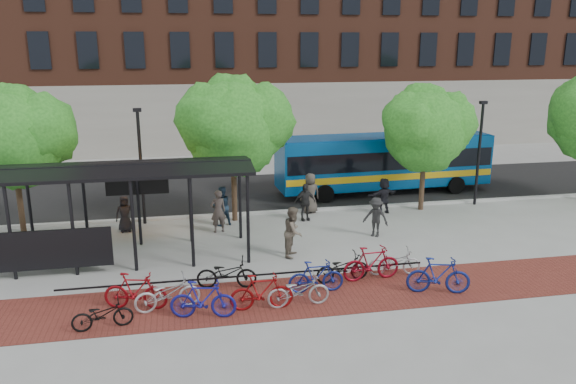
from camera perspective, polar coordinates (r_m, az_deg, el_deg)
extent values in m
plane|color=#9E9E99|center=(23.04, 2.88, -4.90)|extent=(160.00, 160.00, 0.00)
cube|color=black|center=(30.51, -0.67, 0.13)|extent=(160.00, 8.00, 0.01)
cube|color=#B7B7B2|center=(26.72, 0.85, -1.92)|extent=(160.00, 0.25, 0.12)
cube|color=maroon|center=(18.13, 0.43, -10.60)|extent=(24.00, 3.00, 0.01)
cube|color=black|center=(18.75, -4.07, -9.74)|extent=(12.00, 0.05, 0.95)
cube|color=brown|center=(49.48, 7.38, 17.39)|extent=(55.00, 14.00, 20.00)
cylinder|color=black|center=(20.96, -26.40, -3.78)|extent=(0.12, 0.12, 3.30)
cylinder|color=black|center=(23.46, -24.73, -1.70)|extent=(0.12, 0.12, 3.30)
cylinder|color=black|center=(20.50, -21.01, -3.60)|extent=(0.12, 0.12, 3.30)
cylinder|color=black|center=(23.05, -19.91, -1.49)|extent=(0.12, 0.12, 3.30)
cylinder|color=black|center=(20.23, -15.42, -3.37)|extent=(0.12, 0.12, 3.30)
cylinder|color=black|center=(22.80, -14.95, -1.26)|extent=(0.12, 0.12, 3.30)
cylinder|color=black|center=(20.15, -9.75, -3.10)|extent=(0.12, 0.12, 3.30)
cylinder|color=black|center=(22.74, -9.92, -1.02)|extent=(0.12, 0.12, 3.30)
cylinder|color=black|center=(20.27, -4.09, -2.81)|extent=(0.12, 0.12, 3.30)
cylinder|color=black|center=(22.84, -4.90, -0.77)|extent=(0.12, 0.12, 3.30)
cube|color=black|center=(20.87, -23.57, -5.43)|extent=(4.50, 0.08, 1.40)
cube|color=black|center=(20.50, -18.43, 1.87)|extent=(10.60, 1.65, 0.29)
cube|color=black|center=(21.85, -17.99, 2.68)|extent=(10.60, 1.65, 0.29)
cube|color=black|center=(22.61, -17.70, 2.06)|extent=(9.00, 0.10, 0.40)
cube|color=black|center=(22.71, -15.06, 0.63)|extent=(2.40, 0.12, 0.70)
cube|color=#FF7200|center=(22.79, -15.05, 0.67)|extent=(2.20, 0.02, 0.55)
cylinder|color=#382619|center=(26.11, -25.53, -1.25)|extent=(0.24, 0.24, 2.38)
sphere|color=#22671B|center=(25.55, -26.23, 4.78)|extent=(4.00, 4.00, 4.00)
sphere|color=#22671B|center=(25.45, -24.02, 5.68)|extent=(3.20, 3.20, 3.20)
sphere|color=#22671B|center=(25.79, -26.00, 6.69)|extent=(2.80, 2.80, 2.80)
cylinder|color=#382619|center=(25.30, -5.48, -0.14)|extent=(0.24, 0.24, 2.52)
sphere|color=#22671B|center=(24.70, -5.65, 6.46)|extent=(4.20, 4.20, 4.20)
sphere|color=#22671B|center=(24.97, -3.29, 7.30)|extent=(3.36, 3.36, 3.36)
sphere|color=#22671B|center=(24.28, -7.59, 7.21)|extent=(3.15, 3.15, 3.15)
sphere|color=#22671B|center=(25.00, -5.55, 8.42)|extent=(2.94, 2.94, 2.94)
cylinder|color=#382619|center=(27.61, 13.45, 0.54)|extent=(0.24, 0.24, 2.27)
sphere|color=#22671B|center=(27.09, 13.79, 5.99)|extent=(3.80, 3.80, 3.80)
sphere|color=#22671B|center=(27.63, 15.46, 6.68)|extent=(3.04, 3.04, 3.04)
sphere|color=#22671B|center=(26.46, 12.60, 6.73)|extent=(2.85, 2.85, 2.85)
sphere|color=#22671B|center=(27.39, 13.74, 7.78)|extent=(2.66, 2.66, 2.66)
cylinder|color=black|center=(25.26, -14.69, 2.31)|extent=(0.14, 0.14, 5.00)
cube|color=black|center=(24.85, -15.08, 8.05)|extent=(0.35, 0.20, 0.15)
cylinder|color=black|center=(28.93, 18.81, 3.57)|extent=(0.14, 0.14, 5.00)
cube|color=black|center=(28.57, 19.24, 8.58)|extent=(0.35, 0.20, 0.15)
cube|color=#074A8B|center=(30.33, 9.71, 3.18)|extent=(11.54, 3.04, 2.62)
cube|color=black|center=(30.29, 9.73, 3.58)|extent=(11.31, 3.07, 0.95)
cube|color=gold|center=(30.47, 9.66, 2.00)|extent=(11.42, 3.09, 0.33)
cube|color=#074A8B|center=(30.10, 9.82, 5.54)|extent=(11.30, 2.78, 0.17)
cylinder|color=black|center=(28.24, 3.76, -0.18)|extent=(0.93, 0.31, 0.91)
cylinder|color=black|center=(30.53, 2.37, 1.00)|extent=(0.93, 0.31, 0.91)
cylinder|color=black|center=(31.17, 16.69, 0.66)|extent=(0.93, 0.31, 0.91)
cylinder|color=black|center=(33.27, 14.57, 1.69)|extent=(0.93, 0.31, 0.91)
imported|color=black|center=(16.93, -18.34, -11.72)|extent=(1.75, 0.83, 0.88)
imported|color=maroon|center=(17.74, -15.24, -9.69)|extent=(2.02, 1.01, 1.17)
imported|color=#ABACAE|center=(17.52, -12.16, -10.03)|extent=(2.09, 1.08, 1.05)
imported|color=navy|center=(16.80, -8.63, -10.75)|extent=(2.02, 0.89, 1.17)
imported|color=black|center=(18.65, -6.26, -8.20)|extent=(2.04, 0.97, 1.03)
imported|color=maroon|center=(17.12, -2.71, -10.11)|extent=(1.93, 0.61, 1.15)
imported|color=#99989B|center=(17.34, 1.06, -9.99)|extent=(1.97, 0.76, 1.02)
imported|color=navy|center=(18.24, 2.87, -8.59)|extent=(1.82, 0.55, 1.09)
imported|color=black|center=(19.12, 5.56, -7.67)|extent=(1.94, 0.88, 0.98)
imported|color=maroon|center=(19.29, 8.46, -7.18)|extent=(2.05, 0.71, 1.21)
imported|color=#ADADAF|center=(19.87, 10.75, -7.00)|extent=(1.89, 0.86, 0.96)
imported|color=navy|center=(18.76, 15.03, -8.20)|extent=(2.11, 1.08, 1.22)
imported|color=black|center=(24.79, -16.26, -2.12)|extent=(0.86, 0.65, 1.59)
imported|color=#433A35|center=(23.88, -7.11, -1.95)|extent=(0.75, 0.57, 1.84)
imported|color=#1B2E41|center=(24.73, -6.76, -1.44)|extent=(1.05, 0.95, 1.76)
imported|color=#282828|center=(25.29, 1.73, -1.03)|extent=(1.04, 0.54, 1.71)
imported|color=black|center=(26.69, 9.71, -0.38)|extent=(1.66, 0.95, 1.71)
imported|color=#443E37|center=(26.42, 2.27, -0.11)|extent=(1.01, 0.74, 1.91)
imported|color=#64594A|center=(21.08, 0.56, -4.04)|extent=(1.05, 1.15, 1.92)
imported|color=#242424|center=(23.48, 8.90, -2.53)|extent=(1.23, 1.15, 1.67)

